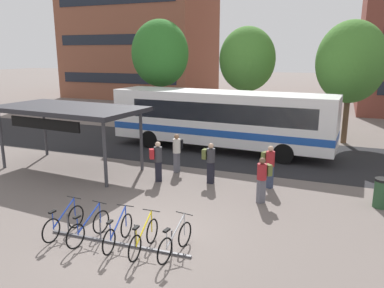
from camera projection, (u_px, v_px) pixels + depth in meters
The scene contains 20 objects.
ground at pixel (147, 237), 10.97m from camera, with size 200.00×200.00×0.00m, color #6B605B.
bus_lane_asphalt at pixel (239, 152), 20.40m from camera, with size 80.00×7.20×0.01m, color #232326.
city_bus at pixel (219, 118), 20.40m from camera, with size 12.15×3.27×3.20m.
bike_rack at pixel (118, 242), 10.51m from camera, with size 4.35×0.23×0.70m.
parked_bicycle_blue_0 at pixel (64, 222), 11.02m from camera, with size 0.52×1.72×0.99m.
parked_bicycle_blue_1 at pixel (89, 228), 10.67m from camera, with size 0.52×1.72×0.99m.
parked_bicycle_blue_2 at pixel (118, 232), 10.40m from camera, with size 0.52×1.72×0.99m.
parked_bicycle_yellow_3 at pixel (144, 238), 10.07m from camera, with size 0.52×1.72×0.99m.
parked_bicycle_silver_4 at pixel (175, 241), 9.91m from camera, with size 0.52×1.72×0.99m.
transit_shelter at pixel (68, 111), 16.77m from camera, with size 6.97×3.87×2.88m.
commuter_olive_pack_0 at pixel (210, 160), 15.28m from camera, with size 0.54×0.37×1.69m.
commuter_black_pack_2 at pixel (177, 150), 16.77m from camera, with size 0.37×0.55×1.73m.
commuter_red_pack_3 at pixel (157, 159), 15.49m from camera, with size 0.60×0.54×1.69m.
commuter_olive_pack_4 at pixel (269, 164), 14.77m from camera, with size 0.60×0.50×1.71m.
commuter_olive_pack_5 at pixel (263, 177), 13.28m from camera, with size 0.58×0.59×1.66m.
trash_bin at pixel (382, 193), 12.96m from camera, with size 0.55×0.55×1.03m.
street_tree_0 at pixel (160, 54), 24.79m from camera, with size 3.74×3.74×7.35m.
street_tree_1 at pixel (351, 62), 21.39m from camera, with size 3.88×3.88×7.03m.
street_tree_2 at pixel (247, 59), 25.17m from camera, with size 3.72×3.72×6.93m.
building_left_wing at pixel (141, 9), 45.29m from camera, with size 16.27×11.58×20.73m.
Camera 1 is at (4.89, -8.86, 5.19)m, focal length 35.37 mm.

